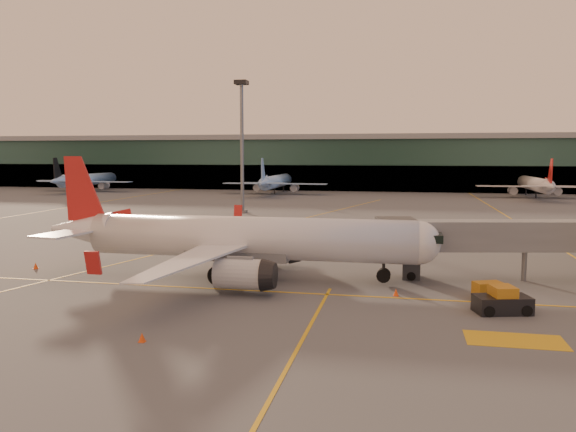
% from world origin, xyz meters
% --- Properties ---
extents(ground, '(600.00, 600.00, 0.00)m').
position_xyz_m(ground, '(0.00, 0.00, 0.00)').
color(ground, '#4C4F54').
rests_on(ground, ground).
extents(taxi_markings, '(100.12, 173.00, 0.01)m').
position_xyz_m(taxi_markings, '(-7.32, 44.49, 0.01)').
color(taxi_markings, gold).
rests_on(taxi_markings, ground).
extents(terminal, '(400.00, 20.00, 17.60)m').
position_xyz_m(terminal, '(0.00, 141.79, 8.76)').
color(terminal, '#19382D').
rests_on(terminal, ground).
extents(mast_west_near, '(2.40, 2.40, 25.60)m').
position_xyz_m(mast_west_near, '(-20.00, 66.00, 14.86)').
color(mast_west_near, slate).
rests_on(mast_west_near, ground).
extents(distant_aircraft_row, '(350.00, 34.00, 13.00)m').
position_xyz_m(distant_aircraft_row, '(10.83, 118.00, 0.00)').
color(distant_aircraft_row, '#96C3FB').
rests_on(distant_aircraft_row, ground).
extents(main_airplane, '(37.40, 33.58, 11.32)m').
position_xyz_m(main_airplane, '(-4.03, 9.32, 3.68)').
color(main_airplane, white).
rests_on(main_airplane, ground).
extents(jet_bridge, '(27.82, 8.29, 5.68)m').
position_xyz_m(jet_bridge, '(23.31, 14.01, 3.92)').
color(jet_bridge, slate).
rests_on(jet_bridge, ground).
extents(catering_truck, '(5.67, 2.65, 4.36)m').
position_xyz_m(catering_truck, '(-4.75, 14.88, 2.48)').
color(catering_truck, red).
rests_on(catering_truck, ground).
extents(gpu_cart, '(2.61, 2.11, 1.33)m').
position_xyz_m(gpu_cart, '(17.83, 6.40, 0.65)').
color(gpu_cart, '#B87417').
rests_on(gpu_cart, ground).
extents(pushback_tug, '(4.29, 3.01, 2.00)m').
position_xyz_m(pushback_tug, '(18.24, 2.19, 0.81)').
color(pushback_tug, black).
rests_on(pushback_tug, ground).
extents(cone_nose, '(0.38, 0.38, 0.49)m').
position_xyz_m(cone_nose, '(17.42, 8.90, 0.23)').
color(cone_nose, '#FC480D').
rests_on(cone_nose, ground).
extents(cone_tail, '(0.50, 0.50, 0.64)m').
position_xyz_m(cone_tail, '(-25.20, 9.34, 0.31)').
color(cone_tail, '#FC480D').
rests_on(cone_tail, ground).
extents(cone_wing_right, '(0.46, 0.46, 0.59)m').
position_xyz_m(cone_wing_right, '(-4.64, -8.96, 0.28)').
color(cone_wing_right, '#FC480D').
rests_on(cone_wing_right, ground).
extents(cone_wing_left, '(0.47, 0.47, 0.60)m').
position_xyz_m(cone_wing_left, '(-5.71, 26.40, 0.29)').
color(cone_wing_left, '#FC480D').
rests_on(cone_wing_left, ground).
extents(cone_fwd, '(0.47, 0.47, 0.59)m').
position_xyz_m(cone_fwd, '(10.57, 5.67, 0.29)').
color(cone_fwd, '#FC480D').
rests_on(cone_fwd, ground).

